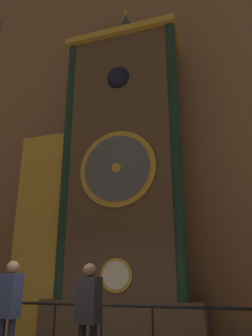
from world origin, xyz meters
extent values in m
cube|color=#846047|center=(0.00, 5.19, 6.73)|extent=(24.00, 0.30, 13.46)
cube|color=brown|center=(-0.11, 3.98, 0.45)|extent=(3.91, 1.61, 0.91)
cube|color=brown|center=(-0.11, 3.98, 4.66)|extent=(3.13, 1.40, 7.52)
cube|color=gold|center=(-0.11, 3.87, 8.32)|extent=(3.38, 1.54, 0.20)
cylinder|color=gold|center=(-0.11, 3.25, 1.46)|extent=(0.77, 0.05, 0.77)
cylinder|color=silver|center=(-0.11, 3.22, 1.46)|extent=(0.63, 0.03, 0.63)
cylinder|color=gold|center=(-0.11, 3.25, 4.06)|extent=(2.05, 0.07, 2.05)
cylinder|color=#4C515B|center=(-0.11, 3.20, 4.06)|extent=(1.76, 0.04, 1.76)
cylinder|color=gold|center=(-0.11, 3.18, 4.06)|extent=(0.25, 0.03, 0.25)
cube|color=#30241B|center=(-0.11, 3.77, 6.77)|extent=(0.83, 0.42, 0.83)
sphere|color=black|center=(-0.11, 3.33, 6.77)|extent=(0.67, 0.67, 0.67)
cylinder|color=#142D23|center=(-1.62, 3.37, 4.66)|extent=(0.29, 0.29, 7.52)
cylinder|color=#142D23|center=(1.39, 3.37, 4.66)|extent=(0.29, 0.29, 7.52)
cylinder|color=gold|center=(-0.11, 3.98, 8.57)|extent=(0.93, 0.93, 0.30)
cone|color=#163227|center=(-0.11, 3.98, 9.14)|extent=(0.89, 0.89, 0.84)
sphere|color=gold|center=(-0.11, 3.98, 9.68)|extent=(0.20, 0.20, 0.20)
cube|color=maroon|center=(-2.42, 4.03, 2.68)|extent=(1.39, 1.19, 5.36)
cube|color=gold|center=(-2.42, 3.42, 2.68)|extent=(1.45, 0.06, 5.36)
cylinder|color=black|center=(-1.67, 1.65, 0.48)|extent=(0.04, 0.04, 0.96)
cylinder|color=black|center=(-0.74, 1.65, 0.48)|extent=(0.04, 0.04, 0.96)
cylinder|color=black|center=(0.19, 1.65, 0.48)|extent=(0.04, 0.04, 0.96)
cylinder|color=black|center=(1.12, 1.65, 0.48)|extent=(0.04, 0.04, 0.96)
cylinder|color=black|center=(0.19, 1.65, 0.94)|extent=(5.59, 0.05, 0.05)
cube|color=navy|center=(-0.98, 0.58, 1.14)|extent=(0.38, 0.29, 0.68)
sphere|color=#8C664C|center=(-0.98, 0.58, 1.58)|extent=(0.21, 0.21, 0.21)
cube|color=black|center=(0.42, 0.56, 1.10)|extent=(0.38, 0.28, 0.65)
sphere|color=brown|center=(0.42, 0.56, 1.52)|extent=(0.21, 0.21, 0.21)
camera|label=1|loc=(2.57, -4.23, 1.42)|focal=35.00mm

